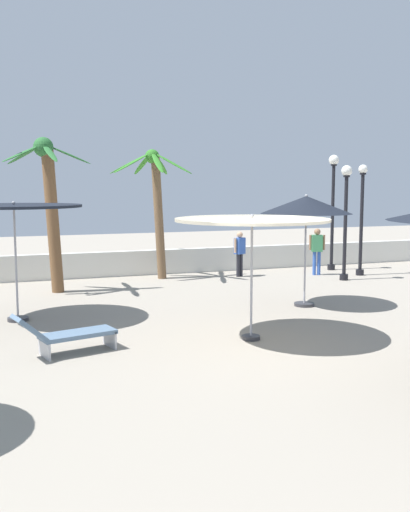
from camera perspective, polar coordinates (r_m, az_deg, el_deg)
The scene contains 13 objects.
ground_plane at distance 11.60m, azimuth 6.09°, elevation -8.82°, with size 56.00×56.00×0.00m, color #9E9384.
boundary_wall at distance 20.78m, azimuth -6.24°, elevation -0.65°, with size 25.20×0.30×0.87m, color silver.
patio_umbrella_0 at distance 14.09m, azimuth -18.08°, elevation 4.24°, with size 3.06×3.06×2.78m.
patio_umbrella_1 at distance 11.78m, azimuth 4.59°, elevation 3.25°, with size 3.11×3.11×2.57m.
patio_umbrella_4 at distance 15.32m, azimuth 9.80°, elevation 4.82°, with size 2.36×2.36×2.91m.
palm_tree_0 at distance 19.70m, azimuth -4.76°, elevation 5.90°, with size 2.92×2.96×4.33m.
palm_tree_1 at distance 17.63m, azimuth -14.87°, elevation 5.54°, with size 2.56×2.66×4.52m.
lamp_post_0 at distance 21.15m, azimuth 14.98°, elevation 4.00°, with size 0.32×0.32×3.85m.
lamp_post_1 at distance 22.25m, azimuth 12.32°, elevation 5.41°, with size 0.37×0.37×4.25m.
lamp_post_2 at distance 19.90m, azimuth 13.51°, elevation 4.28°, with size 0.36×0.36×3.79m.
lounge_chair_0 at distance 11.30m, azimuth -13.42°, elevation -7.36°, with size 1.96×1.00×0.84m.
guest_0 at distance 20.27m, azimuth 3.39°, elevation 0.63°, with size 0.51×0.38×1.56m.
guest_2 at distance 20.94m, azimuth 10.83°, elevation 0.87°, with size 0.53×0.35×1.64m.
Camera 1 is at (-5.00, -9.99, 3.12)m, focal length 41.17 mm.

